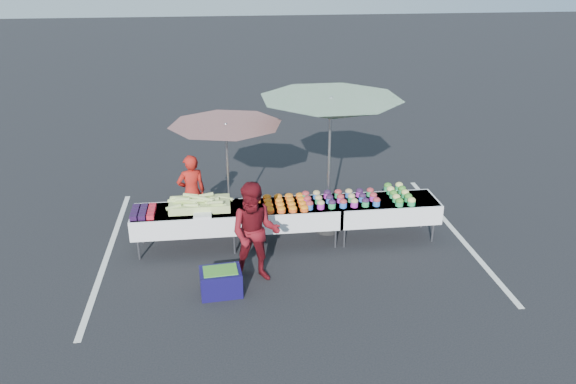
{
  "coord_description": "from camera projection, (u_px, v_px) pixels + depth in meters",
  "views": [
    {
      "loc": [
        -1.11,
        -9.0,
        4.88
      ],
      "look_at": [
        0.0,
        0.0,
        1.0
      ],
      "focal_mm": 35.0,
      "sensor_mm": 36.0,
      "label": 1
    }
  ],
  "objects": [
    {
      "name": "ground",
      "position": [
        288.0,
        242.0,
        10.26
      ],
      "size": [
        80.0,
        80.0,
        0.0
      ],
      "primitive_type": "plane",
      "color": "black"
    },
    {
      "name": "stripe_right",
      "position": [
        455.0,
        232.0,
        10.62
      ],
      "size": [
        0.1,
        5.0,
        0.0
      ],
      "primitive_type": "cube",
      "color": "silver",
      "rests_on": "ground"
    },
    {
      "name": "berry_punnets",
      "position": [
        143.0,
        212.0,
        9.61
      ],
      "size": [
        0.4,
        0.54,
        0.08
      ],
      "color": "black",
      "rests_on": "table_left"
    },
    {
      "name": "vendor",
      "position": [
        192.0,
        192.0,
        10.52
      ],
      "size": [
        0.61,
        0.49,
        1.47
      ],
      "primitive_type": "imported",
      "rotation": [
        0.0,
        0.0,
        3.42
      ],
      "color": "#A31912",
      "rests_on": "ground"
    },
    {
      "name": "table_center",
      "position": [
        288.0,
        213.0,
        10.03
      ],
      "size": [
        1.86,
        0.81,
        0.75
      ],
      "color": "white",
      "rests_on": "ground"
    },
    {
      "name": "umbrella_right",
      "position": [
        331.0,
        110.0,
        9.79
      ],
      "size": [
        3.35,
        3.35,
        2.59
      ],
      "rotation": [
        0.0,
        0.0,
        0.42
      ],
      "color": "black",
      "rests_on": "ground"
    },
    {
      "name": "stripe_left",
      "position": [
        108.0,
        253.0,
        9.9
      ],
      "size": [
        0.1,
        5.0,
        0.0
      ],
      "primitive_type": "cube",
      "color": "silver",
      "rests_on": "ground"
    },
    {
      "name": "corn_pile",
      "position": [
        199.0,
        204.0,
        9.79
      ],
      "size": [
        1.16,
        0.57,
        0.26
      ],
      "color": "#B6D46D",
      "rests_on": "table_left"
    },
    {
      "name": "table_right",
      "position": [
        386.0,
        208.0,
        10.23
      ],
      "size": [
        1.86,
        0.81,
        0.75
      ],
      "color": "white",
      "rests_on": "ground"
    },
    {
      "name": "customer",
      "position": [
        255.0,
        233.0,
        8.79
      ],
      "size": [
        0.91,
        0.76,
        1.67
      ],
      "primitive_type": "imported",
      "rotation": [
        0.0,
        0.0,
        -0.18
      ],
      "color": "#5D0D15",
      "rests_on": "ground"
    },
    {
      "name": "bean_baskets",
      "position": [
        399.0,
        194.0,
        10.24
      ],
      "size": [
        0.36,
        0.86,
        0.15
      ],
      "color": "#269B54",
      "rests_on": "table_right"
    },
    {
      "name": "table_left",
      "position": [
        186.0,
        219.0,
        9.82
      ],
      "size": [
        1.86,
        0.81,
        0.75
      ],
      "color": "white",
      "rests_on": "ground"
    },
    {
      "name": "plastic_bags",
      "position": [
        203.0,
        215.0,
        9.51
      ],
      "size": [
        0.3,
        0.25,
        0.05
      ],
      "primitive_type": "cube",
      "color": "white",
      "rests_on": "table_left"
    },
    {
      "name": "storage_bin",
      "position": [
        221.0,
        281.0,
        8.65
      ],
      "size": [
        0.66,
        0.51,
        0.41
      ],
      "rotation": [
        0.0,
        0.0,
        0.08
      ],
      "color": "#110D41",
      "rests_on": "ground"
    },
    {
      "name": "carrot_bowls",
      "position": [
        280.0,
        203.0,
        9.92
      ],
      "size": [
        0.95,
        0.69,
        0.11
      ],
      "color": "#E55319",
      "rests_on": "table_center"
    },
    {
      "name": "umbrella_left",
      "position": [
        226.0,
        133.0,
        10.02
      ],
      "size": [
        2.33,
        2.33,
        2.1
      ],
      "rotation": [
        0.0,
        0.0,
        0.14
      ],
      "color": "black",
      "rests_on": "ground"
    },
    {
      "name": "potato_cups",
      "position": [
        341.0,
        198.0,
        10.04
      ],
      "size": [
        1.34,
        0.58,
        0.16
      ],
      "color": "blue",
      "rests_on": "table_right"
    }
  ]
}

